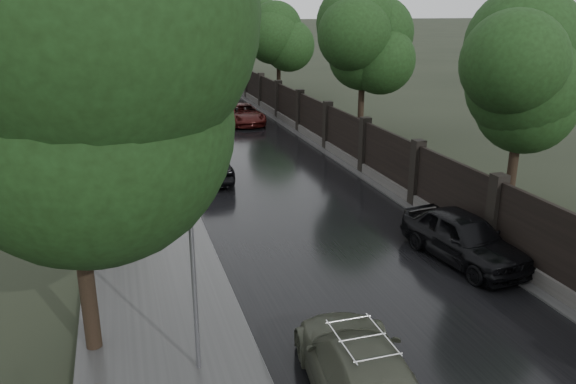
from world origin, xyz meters
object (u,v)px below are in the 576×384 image
(tree_right_b, at_px, (363,56))
(tree_right_a, at_px, (523,86))
(volga_sedan, at_px, (361,371))
(tree_right_c, at_px, (278,40))
(hatchback_left, at_px, (211,164))
(car_right_far, at_px, (243,114))
(tree_left_far, at_px, (89,47))
(traffic_light, at_px, (157,101))
(lamp_post, at_px, (193,262))
(car_right_near, at_px, (463,237))
(tree_left_near, at_px, (60,72))

(tree_right_b, bearing_deg, tree_right_a, -90.00)
(volga_sedan, bearing_deg, tree_right_c, -96.73)
(hatchback_left, distance_m, car_right_far, 13.15)
(tree_left_far, bearing_deg, traffic_light, -53.53)
(lamp_post, height_order, car_right_near, lamp_post)
(hatchback_left, height_order, car_right_far, hatchback_left)
(lamp_post, height_order, hatchback_left, lamp_post)
(traffic_light, relative_size, hatchback_left, 0.89)
(tree_right_a, xyz_separation_m, lamp_post, (-12.90, -6.50, -2.28))
(hatchback_left, distance_m, car_right_near, 12.67)
(tree_right_a, relative_size, volga_sedan, 1.41)
(tree_left_far, xyz_separation_m, lamp_post, (2.60, -28.50, -2.57))
(tree_right_c, xyz_separation_m, car_right_far, (-5.90, -11.60, -4.26))
(hatchback_left, bearing_deg, volga_sedan, 93.67)
(tree_right_b, height_order, tree_right_c, same)
(tree_right_b, distance_m, car_right_near, 18.12)
(volga_sedan, bearing_deg, tree_right_b, -106.83)
(tree_right_a, bearing_deg, tree_left_near, -161.68)
(traffic_light, relative_size, car_right_near, 0.86)
(tree_right_b, bearing_deg, tree_left_far, 152.70)
(tree_left_near, distance_m, tree_left_far, 27.03)
(tree_right_a, height_order, volga_sedan, tree_right_a)
(tree_left_near, bearing_deg, car_right_near, 9.55)
(traffic_light, distance_m, car_right_near, 21.63)
(hatchback_left, bearing_deg, tree_right_c, -110.25)
(tree_left_near, height_order, tree_left_far, tree_left_near)
(tree_right_b, distance_m, hatchback_left, 12.56)
(traffic_light, xyz_separation_m, car_right_far, (5.90, 3.41, -1.71))
(hatchback_left, bearing_deg, lamp_post, 82.10)
(tree_left_far, height_order, tree_right_a, tree_left_far)
(tree_left_far, distance_m, lamp_post, 28.73)
(lamp_post, relative_size, traffic_light, 1.28)
(volga_sedan, relative_size, car_right_near, 1.07)
(tree_right_b, relative_size, car_right_far, 1.41)
(tree_right_b, height_order, car_right_far, tree_right_b)
(tree_left_far, distance_m, hatchback_left, 15.66)
(tree_left_near, relative_size, car_right_near, 1.98)
(tree_right_b, height_order, traffic_light, tree_right_b)
(volga_sedan, bearing_deg, hatchback_left, -81.98)
(tree_left_near, relative_size, traffic_light, 2.29)
(tree_right_c, distance_m, hatchback_left, 26.44)
(car_right_near, xyz_separation_m, car_right_far, (-1.80, 23.55, -0.10))
(lamp_post, xyz_separation_m, hatchback_left, (2.71, 14.47, -1.91))
(tree_left_near, relative_size, tree_right_b, 1.31)
(tree_right_c, relative_size, car_right_far, 1.41)
(tree_right_a, distance_m, car_right_near, 6.64)
(lamp_post, bearing_deg, car_right_far, 75.41)
(hatchback_left, relative_size, car_right_near, 0.97)
(tree_right_b, bearing_deg, lamp_post, -122.18)
(tree_right_c, bearing_deg, tree_left_near, -112.20)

